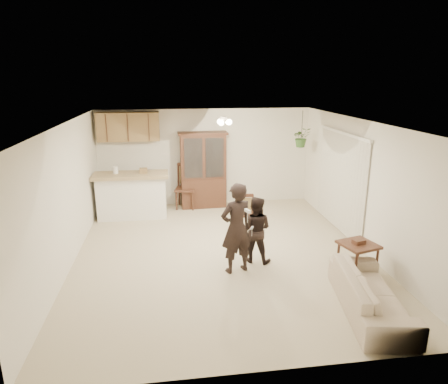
{
  "coord_description": "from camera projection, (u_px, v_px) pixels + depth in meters",
  "views": [
    {
      "loc": [
        -0.94,
        -7.01,
        3.29
      ],
      "look_at": [
        0.1,
        0.4,
        1.12
      ],
      "focal_mm": 32.0,
      "sensor_mm": 36.0,
      "label": 1
    }
  ],
  "objects": [
    {
      "name": "floor",
      "position": [
        222.0,
        253.0,
        7.7
      ],
      "size": [
        6.5,
        6.5,
        0.0
      ],
      "primitive_type": "plane",
      "color": "#C7B596",
      "rests_on": "ground"
    },
    {
      "name": "ceiling",
      "position": [
        222.0,
        123.0,
        7.01
      ],
      "size": [
        5.5,
        6.5,
        0.02
      ],
      "primitive_type": "cube",
      "color": "silver",
      "rests_on": "wall_back"
    },
    {
      "name": "wall_back",
      "position": [
        205.0,
        157.0,
        10.45
      ],
      "size": [
        5.5,
        0.02,
        2.5
      ],
      "primitive_type": "cube",
      "color": "silver",
      "rests_on": "ground"
    },
    {
      "name": "wall_front",
      "position": [
        262.0,
        274.0,
        4.26
      ],
      "size": [
        5.5,
        0.02,
        2.5
      ],
      "primitive_type": "cube",
      "color": "silver",
      "rests_on": "ground"
    },
    {
      "name": "wall_left",
      "position": [
        66.0,
        197.0,
        6.99
      ],
      "size": [
        0.02,
        6.5,
        2.5
      ],
      "primitive_type": "cube",
      "color": "silver",
      "rests_on": "ground"
    },
    {
      "name": "wall_right",
      "position": [
        362.0,
        186.0,
        7.72
      ],
      "size": [
        0.02,
        6.5,
        2.5
      ],
      "primitive_type": "cube",
      "color": "silver",
      "rests_on": "ground"
    },
    {
      "name": "breakfast_bar",
      "position": [
        132.0,
        197.0,
        9.55
      ],
      "size": [
        1.6,
        0.55,
        1.0
      ],
      "primitive_type": "cube",
      "color": "white",
      "rests_on": "floor"
    },
    {
      "name": "bar_top",
      "position": [
        131.0,
        175.0,
        9.4
      ],
      "size": [
        1.75,
        0.7,
        0.08
      ],
      "primitive_type": "cube",
      "color": "tan",
      "rests_on": "breakfast_bar"
    },
    {
      "name": "upper_cabinets",
      "position": [
        128.0,
        127.0,
        9.78
      ],
      "size": [
        1.5,
        0.34,
        0.7
      ],
      "primitive_type": "cube",
      "color": "brown",
      "rests_on": "wall_back"
    },
    {
      "name": "vertical_blinds",
      "position": [
        340.0,
        182.0,
        8.62
      ],
      "size": [
        0.06,
        2.3,
        2.1
      ],
      "primitive_type": null,
      "color": "beige",
      "rests_on": "wall_right"
    },
    {
      "name": "ceiling_fixture",
      "position": [
        223.0,
        121.0,
        8.2
      ],
      "size": [
        0.36,
        0.36,
        0.2
      ],
      "primitive_type": null,
      "color": "#FFE6BF",
      "rests_on": "ceiling"
    },
    {
      "name": "hanging_plant",
      "position": [
        301.0,
        137.0,
        9.78
      ],
      "size": [
        0.43,
        0.37,
        0.48
      ],
      "primitive_type": "imported",
      "color": "#2F5120",
      "rests_on": "ceiling"
    },
    {
      "name": "plant_cord",
      "position": [
        302.0,
        124.0,
        9.69
      ],
      "size": [
        0.01,
        0.01,
        0.65
      ],
      "primitive_type": "cylinder",
      "color": "black",
      "rests_on": "ceiling"
    },
    {
      "name": "sofa",
      "position": [
        371.0,
        288.0,
        5.72
      ],
      "size": [
        1.03,
        1.97,
        0.73
      ],
      "primitive_type": "imported",
      "rotation": [
        0.0,
        0.0,
        1.41
      ],
      "color": "beige",
      "rests_on": "floor"
    },
    {
      "name": "adult",
      "position": [
        237.0,
        223.0,
        6.76
      ],
      "size": [
        0.76,
        0.61,
        1.8
      ],
      "primitive_type": "imported",
      "rotation": [
        0.0,
        0.0,
        3.46
      ],
      "color": "black",
      "rests_on": "floor"
    },
    {
      "name": "child",
      "position": [
        255.0,
        227.0,
        7.21
      ],
      "size": [
        0.81,
        0.74,
        1.35
      ],
      "primitive_type": "imported",
      "rotation": [
        0.0,
        0.0,
        2.71
      ],
      "color": "black",
      "rests_on": "floor"
    },
    {
      "name": "china_hutch",
      "position": [
        203.0,
        171.0,
        10.24
      ],
      "size": [
        1.25,
        0.51,
        1.95
      ],
      "rotation": [
        0.0,
        0.0,
        0.03
      ],
      "color": "#351B13",
      "rests_on": "floor"
    },
    {
      "name": "side_table",
      "position": [
        357.0,
        259.0,
        6.73
      ],
      "size": [
        0.68,
        0.68,
        0.67
      ],
      "rotation": [
        0.0,
        0.0,
        0.27
      ],
      "color": "#351B13",
      "rests_on": "floor"
    },
    {
      "name": "chair_bar",
      "position": [
        149.0,
        205.0,
        9.71
      ],
      "size": [
        0.55,
        0.55,
        0.97
      ],
      "rotation": [
        0.0,
        0.0,
        -0.34
      ],
      "color": "#351B13",
      "rests_on": "floor"
    },
    {
      "name": "chair_hutch_left",
      "position": [
        186.0,
        196.0,
        10.31
      ],
      "size": [
        0.59,
        0.59,
        1.14
      ],
      "rotation": [
        0.0,
        0.0,
        -0.2
      ],
      "color": "#351B13",
      "rests_on": "floor"
    },
    {
      "name": "chair_hutch_right",
      "position": [
        243.0,
        220.0,
        8.75
      ],
      "size": [
        0.43,
        0.43,
        0.91
      ],
      "rotation": [
        0.0,
        0.0,
        3.08
      ],
      "color": "#351B13",
      "rests_on": "floor"
    },
    {
      "name": "controller_adult",
      "position": [
        248.0,
        211.0,
        6.35
      ],
      "size": [
        0.08,
        0.14,
        0.04
      ],
      "primitive_type": "cube",
      "rotation": [
        0.0,
        0.0,
        3.46
      ],
      "color": "white",
      "rests_on": "adult"
    },
    {
      "name": "controller_child",
      "position": [
        252.0,
        228.0,
        6.92
      ],
      "size": [
        0.07,
        0.11,
        0.03
      ],
      "primitive_type": "cube",
      "rotation": [
        0.0,
        0.0,
        2.71
      ],
      "color": "white",
      "rests_on": "child"
    }
  ]
}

